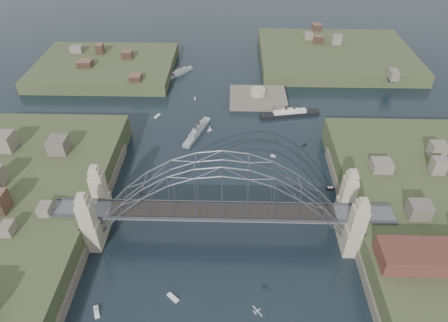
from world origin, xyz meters
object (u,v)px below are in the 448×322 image
bridge (222,199)px  naval_cruiser_far (179,73)px  fort_island (258,102)px  ocean_liner (290,114)px  wharf_shed (426,256)px  naval_cruiser_near (197,131)px

bridge → naval_cruiser_far: 96.52m
bridge → naval_cruiser_far: bearing=103.1°
fort_island → ocean_liner: size_ratio=0.97×
fort_island → wharf_shed: (32.00, -84.00, 10.34)m
wharf_shed → ocean_liner: size_ratio=0.88×
bridge → fort_island: size_ratio=3.82×
naval_cruiser_far → ocean_liner: 56.58m
bridge → ocean_liner: size_ratio=3.71×
naval_cruiser_near → naval_cruiser_far: naval_cruiser_near is taller
wharf_shed → fort_island: bearing=110.9°
bridge → wharf_shed: 46.23m
bridge → wharf_shed: (44.00, -14.00, -2.32)m
bridge → fort_island: (12.00, 70.00, -12.66)m
wharf_shed → naval_cruiser_near: 81.63m
bridge → naval_cruiser_near: size_ratio=4.48×
naval_cruiser_near → ocean_liner: bearing=21.1°
wharf_shed → ocean_liner: 76.71m
naval_cruiser_near → fort_island: bearing=46.8°
bridge → wharf_shed: size_ratio=4.20×
bridge → naval_cruiser_near: bridge is taller
wharf_shed → ocean_liner: bearing=105.7°
wharf_shed → naval_cruiser_near: size_ratio=1.07×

